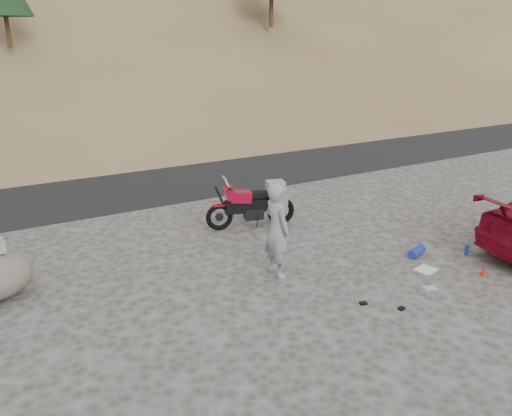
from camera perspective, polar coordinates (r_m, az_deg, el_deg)
The scene contains 11 objects.
ground at distance 10.52m, azimuth 6.40°, elevation -7.11°, with size 140.00×140.00×0.00m, color #42403D.
road at distance 18.12m, azimuth -10.40°, elevation 3.97°, with size 120.00×7.00×0.05m, color black.
motorcycle at distance 12.60m, azimuth -0.11°, elevation 0.42°, with size 2.30×0.98×1.39m.
man at distance 10.32m, azimuth 2.34°, elevation -7.54°, with size 0.71×0.47×1.95m, color gray.
gear_white_cloth at distance 11.06m, azimuth 18.86°, elevation -6.68°, with size 0.41×0.36×0.01m, color white.
gear_blue_mat at distance 11.64m, azimuth 17.89°, elevation -4.77°, with size 0.20×0.20×0.51m, color navy.
gear_bottle at distance 12.07m, azimuth 22.93°, elevation -4.44°, with size 0.08×0.08×0.23m, color navy.
gear_funnel at distance 11.22m, azimuth 24.62°, elevation -6.58°, with size 0.15×0.15×0.19m, color red.
gear_glove_a at distance 9.43m, azimuth 12.16°, elevation -10.60°, with size 0.13×0.09×0.04m, color black.
gear_glove_b at distance 9.43m, azimuth 16.29°, elevation -10.97°, with size 0.11×0.08×0.04m, color black.
gear_blue_cloth at distance 10.33m, azimuth 19.29°, elevation -8.63°, with size 0.26×0.19×0.01m, color #8BA9D8.
Camera 1 is at (-5.63, -7.60, 4.61)m, focal length 35.00 mm.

